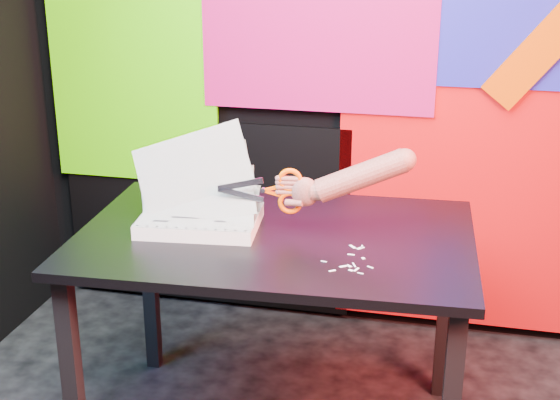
# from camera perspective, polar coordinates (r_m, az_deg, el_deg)

# --- Properties ---
(room) EXTENTS (3.01, 3.01, 2.71)m
(room) POSITION_cam_1_polar(r_m,az_deg,el_deg) (1.69, 2.11, 8.49)
(room) COLOR black
(room) RESTS_ON ground
(backdrop) EXTENTS (2.88, 0.05, 2.08)m
(backdrop) POSITION_cam_1_polar(r_m,az_deg,el_deg) (3.18, 8.24, 6.35)
(backdrop) COLOR red
(backdrop) RESTS_ON ground
(work_table) EXTENTS (1.28, 0.89, 0.75)m
(work_table) POSITION_cam_1_polar(r_m,az_deg,el_deg) (2.50, -0.34, -4.27)
(work_table) COLOR black
(work_table) RESTS_ON ground
(printout_stack) EXTENTS (0.45, 0.31, 0.35)m
(printout_stack) POSITION_cam_1_polar(r_m,az_deg,el_deg) (2.52, -5.88, -1.28)
(printout_stack) COLOR white
(printout_stack) RESTS_ON work_table
(scissors) EXTENTS (0.27, 0.04, 0.15)m
(scissors) POSITION_cam_1_polar(r_m,az_deg,el_deg) (2.42, 0.31, 0.66)
(scissors) COLOR silver
(scissors) RESTS_ON printout_stack
(hand_forearm) EXTENTS (0.42, 0.11, 0.20)m
(hand_forearm) POSITION_cam_1_polar(r_m,az_deg,el_deg) (2.39, 5.28, 1.60)
(hand_forearm) COLOR #AC6352
(hand_forearm) RESTS_ON work_table
(paper_clippings) EXTENTS (0.16, 0.21, 0.00)m
(paper_clippings) POSITION_cam_1_polar(r_m,az_deg,el_deg) (2.28, 5.32, -4.39)
(paper_clippings) COLOR white
(paper_clippings) RESTS_ON work_table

